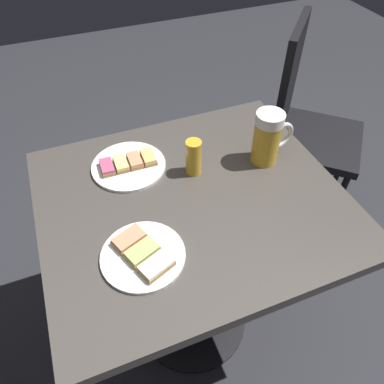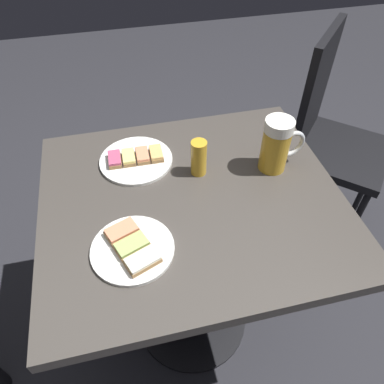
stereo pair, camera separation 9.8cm
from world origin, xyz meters
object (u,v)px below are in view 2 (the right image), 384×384
Objects in this scene: cafe_chair at (329,132)px; plate_far at (136,159)px; beer_mug at (277,145)px; beer_glass_small at (199,158)px; plate_near at (132,248)px.

plate_far is at bearing -30.86° from cafe_chair.
beer_mug is 1.50× the size of beer_glass_small.
plate_near is 0.49m from beer_mug.
cafe_chair is (-0.44, -0.36, -0.29)m from beer_mug.
cafe_chair is (-0.83, -0.25, -0.22)m from plate_far.
plate_near is at bearing 24.83° from beer_mug.
cafe_chair is at bearing -147.12° from plate_near.
beer_mug is (-0.44, -0.20, 0.07)m from plate_near.
cafe_chair is at bearing -163.31° from plate_far.
plate_near is 0.32m from plate_far.
beer_glass_small is (-0.22, -0.23, 0.04)m from plate_near.
beer_mug is 0.18× the size of cafe_chair.
beer_glass_small is (-0.17, 0.09, 0.05)m from plate_far.
beer_glass_small is 0.12× the size of cafe_chair.
cafe_chair reaches higher than plate_far.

